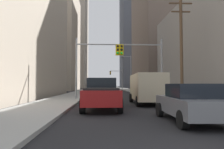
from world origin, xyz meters
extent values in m
cube|color=#9E9E99|center=(-5.36, 50.00, 0.07)|extent=(3.57, 160.00, 0.15)
cube|color=#9E9E99|center=(5.36, 50.00, 0.07)|extent=(3.57, 160.00, 0.15)
cube|color=maroon|center=(-1.73, 9.59, 0.80)|extent=(2.02, 5.41, 0.80)
cube|color=black|center=(-1.73, 10.56, 1.55)|extent=(1.81, 1.81, 0.70)
cube|color=black|center=(-1.73, 8.24, 1.25)|extent=(1.77, 2.38, 0.10)
cylinder|color=black|center=(-2.69, 11.32, 0.40)|extent=(0.28, 0.80, 0.80)
cylinder|color=black|center=(-0.77, 11.32, 0.40)|extent=(0.28, 0.80, 0.80)
cylinder|color=black|center=(-2.69, 7.86, 0.40)|extent=(0.28, 0.80, 0.80)
cylinder|color=black|center=(-0.77, 7.86, 0.40)|extent=(0.28, 0.80, 0.80)
cube|color=#C6B793|center=(1.69, 12.62, 1.31)|extent=(2.19, 5.27, 1.90)
cube|color=black|center=(1.69, 15.22, 1.73)|extent=(1.76, 0.08, 0.60)
cylinder|color=black|center=(0.73, 14.28, 0.36)|extent=(0.24, 0.72, 0.72)
cylinder|color=black|center=(2.65, 14.28, 0.36)|extent=(0.24, 0.72, 0.72)
cylinder|color=black|center=(0.73, 10.95, 0.36)|extent=(0.24, 0.72, 0.72)
cylinder|color=black|center=(2.65, 10.95, 0.36)|extent=(0.24, 0.72, 0.72)
cube|color=slate|center=(1.84, 5.35, 0.65)|extent=(1.96, 4.27, 0.65)
cube|color=black|center=(1.84, 5.20, 1.25)|extent=(1.66, 1.96, 0.55)
cylinder|color=black|center=(0.98, 6.70, 0.32)|extent=(0.22, 0.64, 0.64)
cylinder|color=black|center=(2.71, 6.70, 0.32)|extent=(0.22, 0.64, 0.64)
cylinder|color=black|center=(0.98, 4.01, 0.32)|extent=(0.22, 0.64, 0.64)
cube|color=#195938|center=(-1.84, 15.95, 0.65)|extent=(1.91, 4.25, 0.65)
cube|color=black|center=(-1.84, 15.80, 1.25)|extent=(1.63, 1.94, 0.55)
cylinder|color=black|center=(-2.70, 17.29, 0.32)|extent=(0.22, 0.64, 0.64)
cylinder|color=black|center=(-0.97, 17.29, 0.32)|extent=(0.22, 0.64, 0.64)
cylinder|color=black|center=(-2.70, 14.60, 0.32)|extent=(0.22, 0.64, 0.64)
cylinder|color=black|center=(-0.97, 14.60, 0.32)|extent=(0.22, 0.64, 0.64)
cube|color=maroon|center=(-1.86, 25.60, 0.65)|extent=(1.81, 4.21, 0.65)
cube|color=black|center=(-1.86, 25.45, 1.25)|extent=(1.59, 1.90, 0.55)
cylinder|color=black|center=(-2.72, 26.94, 0.32)|extent=(0.22, 0.64, 0.64)
cylinder|color=black|center=(-0.99, 26.94, 0.32)|extent=(0.22, 0.64, 0.64)
cylinder|color=black|center=(-2.72, 24.25, 0.32)|extent=(0.22, 0.64, 0.64)
cylinder|color=black|center=(-0.99, 24.25, 0.32)|extent=(0.22, 0.64, 0.64)
cylinder|color=gray|center=(-4.18, 17.03, 3.00)|extent=(0.18, 0.18, 6.00)
cylinder|color=gray|center=(-2.18, 17.03, 5.40)|extent=(4.01, 0.12, 0.12)
cube|color=gold|center=(-0.17, 17.03, 4.88)|extent=(0.38, 0.30, 1.05)
sphere|color=black|center=(-0.17, 16.86, 5.21)|extent=(0.24, 0.24, 0.24)
sphere|color=black|center=(-0.17, 16.86, 4.88)|extent=(0.24, 0.24, 0.24)
sphere|color=#19D833|center=(-0.17, 16.86, 4.54)|extent=(0.24, 0.24, 0.24)
cylinder|color=gray|center=(4.18, 17.03, 3.00)|extent=(0.18, 0.18, 6.00)
cylinder|color=gray|center=(2.19, 17.03, 5.40)|extent=(3.98, 0.12, 0.12)
cube|color=gold|center=(0.20, 17.03, 4.88)|extent=(0.38, 0.30, 1.05)
sphere|color=black|center=(0.20, 16.86, 5.21)|extent=(0.24, 0.24, 0.24)
sphere|color=black|center=(0.20, 16.86, 4.88)|extent=(0.24, 0.24, 0.24)
sphere|color=#19D833|center=(0.20, 16.86, 4.54)|extent=(0.24, 0.24, 0.24)
cylinder|color=gray|center=(4.18, 56.18, 3.00)|extent=(0.18, 0.18, 6.00)
cylinder|color=gray|center=(2.45, 56.18, 5.40)|extent=(3.46, 0.12, 0.12)
cube|color=gold|center=(0.72, 56.18, 4.88)|extent=(0.38, 0.30, 1.05)
sphere|color=black|center=(0.72, 56.01, 5.21)|extent=(0.24, 0.24, 0.24)
sphere|color=#F9A514|center=(0.72, 56.01, 4.88)|extent=(0.24, 0.24, 0.24)
sphere|color=black|center=(0.72, 56.01, 4.54)|extent=(0.24, 0.24, 0.24)
cylinder|color=brown|center=(5.72, 15.87, 4.88)|extent=(0.28, 0.28, 9.76)
cube|color=brown|center=(5.72, 15.87, 9.16)|extent=(2.20, 0.12, 0.12)
cube|color=brown|center=(5.72, 15.87, 8.36)|extent=(1.80, 0.12, 0.12)
cylinder|color=gray|center=(4.28, 39.21, 3.75)|extent=(0.16, 0.16, 7.50)
cylinder|color=gray|center=(3.43, 39.21, 7.30)|extent=(1.70, 0.10, 0.10)
ellipsoid|color=#4C4C51|center=(2.58, 39.21, 7.20)|extent=(0.56, 0.32, 0.20)
cube|color=#B7A893|center=(-15.95, 51.82, 13.01)|extent=(15.02, 19.33, 26.02)
cube|color=#B7A893|center=(-17.05, 88.38, 27.11)|extent=(16.86, 21.14, 54.22)
cube|color=#66564C|center=(17.68, 51.73, 16.97)|extent=(19.13, 24.52, 33.93)
cube|color=#4C515B|center=(16.26, 92.84, 32.09)|extent=(17.53, 21.19, 64.18)
camera|label=1|loc=(-1.70, -2.69, 1.49)|focal=32.69mm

